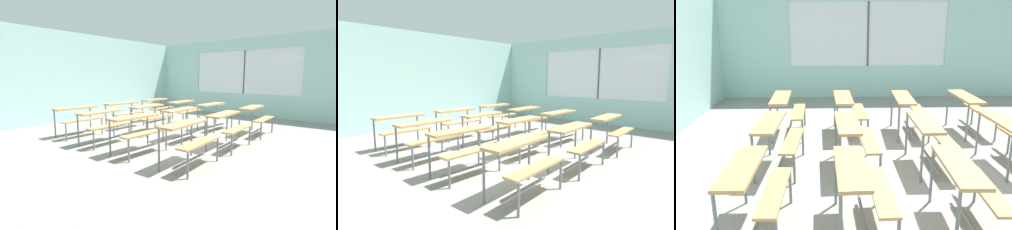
{
  "view_description": "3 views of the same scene",
  "coord_description": "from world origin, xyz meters",
  "views": [
    {
      "loc": [
        -4.55,
        -3.54,
        1.51
      ],
      "look_at": [
        0.33,
        0.53,
        0.54
      ],
      "focal_mm": 26.62,
      "sensor_mm": 36.0,
      "label": 1
    },
    {
      "loc": [
        -3.8,
        -3.3,
        1.6
      ],
      "look_at": [
        0.07,
        0.27,
        0.83
      ],
      "focal_mm": 28.0,
      "sensor_mm": 36.0,
      "label": 2
    },
    {
      "loc": [
        -4.54,
        1.44,
        2.26
      ],
      "look_at": [
        1.26,
        1.26,
        0.56
      ],
      "focal_mm": 37.4,
      "sensor_mm": 36.0,
      "label": 3
    }
  ],
  "objects": [
    {
      "name": "desk_bench_r3c2",
      "position": [
        1.9,
        2.32,
        0.56
      ],
      "size": [
        1.12,
        0.63,
        0.74
      ],
      "rotation": [
        0.0,
        0.0,
        0.04
      ],
      "color": "tan",
      "rests_on": "ground"
    },
    {
      "name": "desk_bench_r2c2",
      "position": [
        1.88,
        1.15,
        0.56
      ],
      "size": [
        1.12,
        0.64,
        0.74
      ],
      "rotation": [
        0.0,
        0.0,
        0.04
      ],
      "color": "tan",
      "rests_on": "ground"
    },
    {
      "name": "desk_bench_r1c2",
      "position": [
        1.84,
        0.01,
        0.56
      ],
      "size": [
        1.12,
        0.63,
        0.74
      ],
      "rotation": [
        0.0,
        0.0,
        -0.04
      ],
      "color": "tan",
      "rests_on": "ground"
    },
    {
      "name": "desk_bench_r2c0",
      "position": [
        -1.21,
        1.15,
        0.56
      ],
      "size": [
        1.12,
        0.63,
        0.74
      ],
      "rotation": [
        0.0,
        0.0,
        0.04
      ],
      "color": "tan",
      "rests_on": "ground"
    },
    {
      "name": "ground",
      "position": [
        0.0,
        0.0,
        -0.03
      ],
      "size": [
        10.0,
        9.0,
        0.05
      ],
      "primitive_type": "cube",
      "color": "gray"
    },
    {
      "name": "desk_bench_r2c1",
      "position": [
        0.31,
        1.13,
        0.56
      ],
      "size": [
        1.13,
        0.65,
        0.74
      ],
      "rotation": [
        0.0,
        0.0,
        0.05
      ],
      "color": "tan",
      "rests_on": "ground"
    },
    {
      "name": "desk_bench_r0c2",
      "position": [
        1.88,
        -1.19,
        0.56
      ],
      "size": [
        1.13,
        0.64,
        0.74
      ],
      "rotation": [
        0.0,
        0.0,
        0.05
      ],
      "color": "tan",
      "rests_on": "ground"
    },
    {
      "name": "desk_bench_r3c0",
      "position": [
        -1.17,
        2.28,
        0.56
      ],
      "size": [
        1.11,
        0.61,
        0.74
      ],
      "rotation": [
        0.0,
        0.0,
        -0.02
      ],
      "color": "tan",
      "rests_on": "ground"
    },
    {
      "name": "desk_bench_r1c1",
      "position": [
        0.31,
        -0.0,
        0.56
      ],
      "size": [
        1.1,
        0.6,
        0.74
      ],
      "rotation": [
        0.0,
        0.0,
        0.01
      ],
      "color": "tan",
      "rests_on": "ground"
    },
    {
      "name": "desk_bench_r1c0",
      "position": [
        -1.21,
        0.02,
        0.56
      ],
      "size": [
        1.12,
        0.62,
        0.74
      ],
      "rotation": [
        0.0,
        0.0,
        -0.03
      ],
      "color": "tan",
      "rests_on": "ground"
    },
    {
      "name": "desk_bench_r0c1",
      "position": [
        0.3,
        -1.18,
        0.56
      ],
      "size": [
        1.12,
        0.64,
        0.74
      ],
      "rotation": [
        0.0,
        0.0,
        0.04
      ],
      "color": "tan",
      "rests_on": "ground"
    },
    {
      "name": "wall_right",
      "position": [
        5.0,
        -0.13,
        1.45
      ],
      "size": [
        0.12,
        9.0,
        3.0
      ],
      "color": "#A8D1CC",
      "rests_on": "ground"
    },
    {
      "name": "desk_bench_r3c1",
      "position": [
        0.35,
        2.26,
        0.56
      ],
      "size": [
        1.12,
        0.63,
        0.74
      ],
      "rotation": [
        0.0,
        0.0,
        -0.04
      ],
      "color": "tan",
      "rests_on": "ground"
    }
  ]
}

